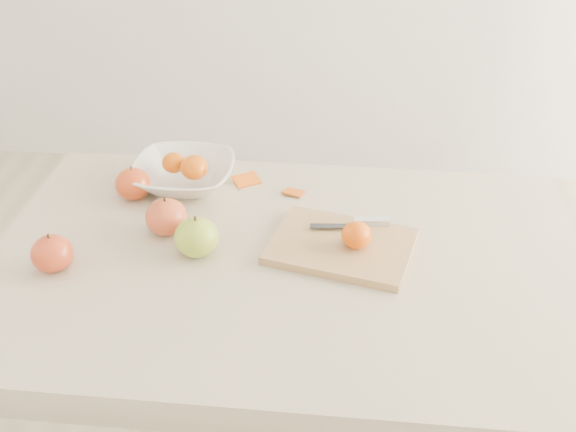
# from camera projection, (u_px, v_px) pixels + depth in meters

# --- Properties ---
(table) EXTENTS (1.20, 0.80, 0.75)m
(table) POSITION_uv_depth(u_px,v_px,m) (285.00, 297.00, 1.50)
(table) COLOR #C4B094
(table) RESTS_ON ground
(cutting_board) EXTENTS (0.32, 0.27, 0.02)m
(cutting_board) POSITION_uv_depth(u_px,v_px,m) (341.00, 246.00, 1.47)
(cutting_board) COLOR #A98354
(cutting_board) RESTS_ON table
(board_tangerine) EXTENTS (0.06, 0.06, 0.05)m
(board_tangerine) POSITION_uv_depth(u_px,v_px,m) (357.00, 235.00, 1.44)
(board_tangerine) COLOR #E64108
(board_tangerine) RESTS_ON cutting_board
(fruit_bowl) EXTENTS (0.24, 0.24, 0.06)m
(fruit_bowl) POSITION_uv_depth(u_px,v_px,m) (184.00, 174.00, 1.68)
(fruit_bowl) COLOR white
(fruit_bowl) RESTS_ON table
(bowl_tangerine_near) EXTENTS (0.05, 0.05, 0.05)m
(bowl_tangerine_near) POSITION_uv_depth(u_px,v_px,m) (173.00, 163.00, 1.68)
(bowl_tangerine_near) COLOR #E45D08
(bowl_tangerine_near) RESTS_ON fruit_bowl
(bowl_tangerine_far) EXTENTS (0.06, 0.06, 0.06)m
(bowl_tangerine_far) POSITION_uv_depth(u_px,v_px,m) (194.00, 167.00, 1.65)
(bowl_tangerine_far) COLOR #E04A07
(bowl_tangerine_far) RESTS_ON fruit_bowl
(orange_peel_a) EXTENTS (0.07, 0.07, 0.01)m
(orange_peel_a) POSITION_uv_depth(u_px,v_px,m) (247.00, 182.00, 1.71)
(orange_peel_a) COLOR #E05C0F
(orange_peel_a) RESTS_ON table
(orange_peel_b) EXTENTS (0.05, 0.05, 0.01)m
(orange_peel_b) POSITION_uv_depth(u_px,v_px,m) (294.00, 193.00, 1.66)
(orange_peel_b) COLOR #D3550E
(orange_peel_b) RESTS_ON table
(paring_knife) EXTENTS (0.17, 0.05, 0.01)m
(paring_knife) POSITION_uv_depth(u_px,v_px,m) (365.00, 222.00, 1.52)
(paring_knife) COLOR silver
(paring_knife) RESTS_ON cutting_board
(apple_green) EXTENTS (0.09, 0.09, 0.08)m
(apple_green) POSITION_uv_depth(u_px,v_px,m) (197.00, 237.00, 1.44)
(apple_green) COLOR #84A121
(apple_green) RESTS_ON table
(apple_red_d) EXTENTS (0.08, 0.08, 0.07)m
(apple_red_d) POSITION_uv_depth(u_px,v_px,m) (52.00, 254.00, 1.40)
(apple_red_d) COLOR maroon
(apple_red_d) RESTS_ON table
(apple_red_a) EXTENTS (0.08, 0.08, 0.07)m
(apple_red_a) POSITION_uv_depth(u_px,v_px,m) (133.00, 184.00, 1.63)
(apple_red_a) COLOR #9C120C
(apple_red_a) RESTS_ON table
(apple_red_b) EXTENTS (0.09, 0.09, 0.08)m
(apple_red_b) POSITION_uv_depth(u_px,v_px,m) (166.00, 217.00, 1.51)
(apple_red_b) COLOR maroon
(apple_red_b) RESTS_ON table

